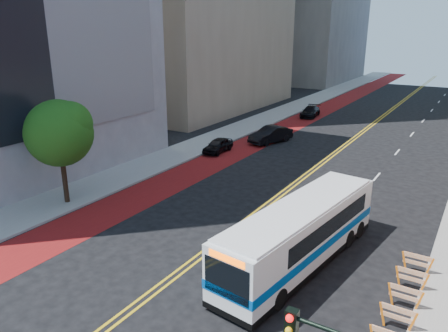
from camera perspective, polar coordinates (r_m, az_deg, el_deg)
ground at (r=19.46m, az=-11.68°, el=-17.58°), size 160.00×160.00×0.00m
sidewalk_left at (r=48.64m, az=1.92°, el=4.79°), size 4.00×140.00×0.15m
bus_lane_paint at (r=46.91m, az=6.07°, el=4.11°), size 3.60×140.00×0.01m
center_line_inner at (r=44.24m, az=15.37°, el=2.70°), size 0.14×140.00×0.01m
center_line_outer at (r=44.15m, az=15.82°, el=2.63°), size 0.14×140.00×0.01m
lane_dashes at (r=50.91m, az=23.35°, el=3.83°), size 0.14×98.20×0.01m
construction_barriers at (r=18.13m, az=21.27°, el=-18.92°), size 1.42×10.91×1.00m
street_tree at (r=29.06m, az=-20.63°, el=4.35°), size 4.20×4.20×6.70m
transit_bus at (r=21.59m, az=10.10°, el=-8.60°), size 3.98×11.63×3.13m
car_a at (r=39.99m, az=-0.80°, el=2.71°), size 1.68×3.83×1.28m
car_b at (r=43.52m, az=6.12°, el=4.10°), size 3.08×5.15×1.60m
car_c at (r=56.76m, az=11.20°, el=6.97°), size 2.36×4.68×1.30m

